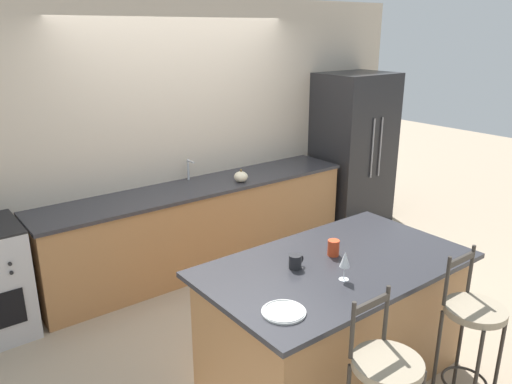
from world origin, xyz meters
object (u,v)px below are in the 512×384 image
object	(u,v)px
wine_glass	(345,260)
pumpkin_decoration	(241,177)
bar_stool_far	(471,328)
refrigerator	(353,150)
bar_stool_near	(384,384)
tumbler_cup	(333,248)
coffee_mug	(295,261)
dinner_plate	(284,311)

from	to	relation	value
wine_glass	pumpkin_decoration	xyz separation A→B (m)	(0.73, 2.11, -0.09)
bar_stool_far	refrigerator	bearing A→B (deg)	54.71
bar_stool_near	pumpkin_decoration	xyz separation A→B (m)	(1.01, 2.68, 0.32)
tumbler_cup	refrigerator	bearing A→B (deg)	39.68
bar_stool_near	coffee_mug	size ratio (longest dim) A/B	9.59
refrigerator	coffee_mug	world-z (taller)	refrigerator
coffee_mug	pumpkin_decoration	world-z (taller)	pumpkin_decoration
pumpkin_decoration	bar_stool_far	bearing A→B (deg)	-93.56
bar_stool_far	wine_glass	xyz separation A→B (m)	(-0.56, 0.57, 0.41)
refrigerator	dinner_plate	distance (m)	3.85
wine_glass	refrigerator	bearing A→B (deg)	41.27
refrigerator	bar_stool_near	world-z (taller)	refrigerator
coffee_mug	dinner_plate	bearing A→B (deg)	-138.26
wine_glass	coffee_mug	distance (m)	0.35
bar_stool_far	tumbler_cup	distance (m)	0.99
wine_glass	tumbler_cup	xyz separation A→B (m)	(0.20, 0.29, -0.08)
bar_stool_far	tumbler_cup	bearing A→B (deg)	112.76
coffee_mug	bar_stool_far	bearing A→B (deg)	-51.49
bar_stool_near	dinner_plate	bearing A→B (deg)	117.60
bar_stool_far	tumbler_cup	size ratio (longest dim) A/B	9.93
tumbler_cup	pumpkin_decoration	xyz separation A→B (m)	(0.53, 1.82, -0.01)
bar_stool_far	coffee_mug	distance (m)	1.16
bar_stool_far	dinner_plate	world-z (taller)	bar_stool_far
coffee_mug	tumbler_cup	size ratio (longest dim) A/B	1.03
bar_stool_near	wine_glass	distance (m)	0.76
refrigerator	pumpkin_decoration	distance (m)	1.82
pumpkin_decoration	coffee_mug	bearing A→B (deg)	-115.50
bar_stool_far	dinner_plate	distance (m)	1.25
refrigerator	dinner_plate	world-z (taller)	refrigerator
refrigerator	bar_stool_near	distance (m)	3.99
refrigerator	dinner_plate	bearing A→B (deg)	-143.40
tumbler_cup	pumpkin_decoration	distance (m)	1.90
bar_stool_far	wine_glass	size ratio (longest dim) A/B	5.70
wine_glass	pumpkin_decoration	world-z (taller)	wine_glass
refrigerator	coffee_mug	xyz separation A→B (m)	(-2.67, -1.92, 0.00)
bar_stool_far	tumbler_cup	xyz separation A→B (m)	(-0.36, 0.86, 0.33)
wine_glass	tumbler_cup	size ratio (longest dim) A/B	1.74
bar_stool_near	dinner_plate	xyz separation A→B (m)	(-0.27, 0.51, 0.29)
refrigerator	bar_stool_far	world-z (taller)	refrigerator
bar_stool_near	refrigerator	bearing A→B (deg)	44.77
tumbler_cup	coffee_mug	bearing A→B (deg)	177.18
refrigerator	wine_glass	world-z (taller)	refrigerator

